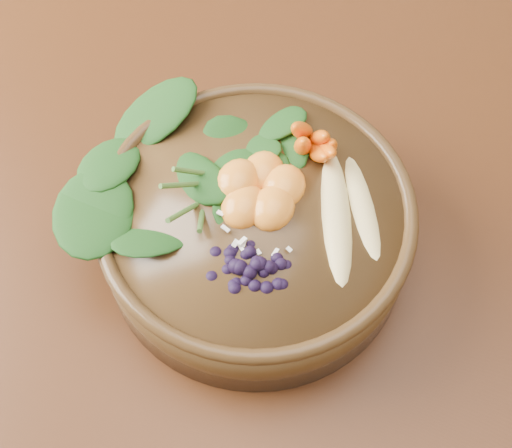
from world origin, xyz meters
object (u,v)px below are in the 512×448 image
object	(u,v)px
banana_halves	(351,203)
mandarin_cluster	(260,182)
stoneware_bowl	(256,229)
blueberry_pile	(253,257)
carrot_cluster	(321,116)
kale_heap	(213,136)

from	to	relation	value
banana_halves	mandarin_cluster	world-z (taller)	mandarin_cluster
stoneware_bowl	blueberry_pile	xyz separation A→B (m)	(0.02, -0.05, 0.06)
carrot_cluster	mandarin_cluster	bearing A→B (deg)	-129.81
stoneware_bowl	banana_halves	bearing A→B (deg)	21.08
kale_heap	stoneware_bowl	bearing A→B (deg)	-34.79
kale_heap	mandarin_cluster	world-z (taller)	kale_heap
banana_halves	blueberry_pile	bearing A→B (deg)	-141.51
kale_heap	carrot_cluster	world-z (taller)	carrot_cluster
mandarin_cluster	carrot_cluster	bearing A→B (deg)	68.53
carrot_cluster	banana_halves	bearing A→B (deg)	-66.94
carrot_cluster	banana_halves	distance (m)	0.08
stoneware_bowl	banana_halves	size ratio (longest dim) A/B	1.77
carrot_cluster	mandarin_cluster	size ratio (longest dim) A/B	0.87
kale_heap	carrot_cluster	xyz separation A→B (m)	(0.08, 0.05, 0.02)
kale_heap	carrot_cluster	bearing A→B (deg)	28.85
carrot_cluster	mandarin_cluster	world-z (taller)	carrot_cluster
stoneware_bowl	banana_halves	world-z (taller)	banana_halves
carrot_cluster	banana_halves	xyz separation A→B (m)	(0.05, -0.06, -0.03)
stoneware_bowl	kale_heap	size ratio (longest dim) A/B	1.53
stoneware_bowl	blueberry_pile	world-z (taller)	blueberry_pile
kale_heap	blueberry_pile	distance (m)	0.13
kale_heap	mandarin_cluster	distance (m)	0.06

